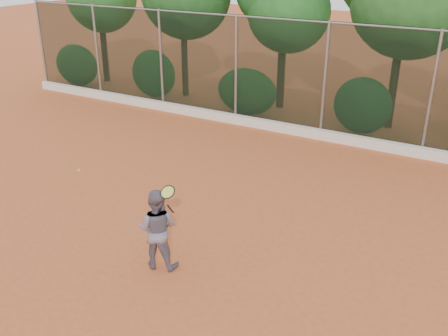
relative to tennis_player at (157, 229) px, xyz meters
The scene contains 6 objects.
ground 1.29m from the tennis_player, 76.90° to the left, with size 80.00×80.00×0.00m, color #C65C2E.
concrete_curb 7.86m from the tennis_player, 88.28° to the left, with size 24.00×0.20×0.30m, color silver.
tennis_player is the anchor object (origin of this frame).
chainlink_fence 8.09m from the tennis_player, 88.32° to the left, with size 24.09×0.09×3.50m.
tennis_racket 0.95m from the tennis_player, 19.74° to the right, with size 0.27×0.27×0.56m.
tennis_ball_in_flight 2.21m from the tennis_player, behind, with size 0.07×0.07×0.07m.
Camera 1 is at (4.67, -7.12, 5.41)m, focal length 40.00 mm.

